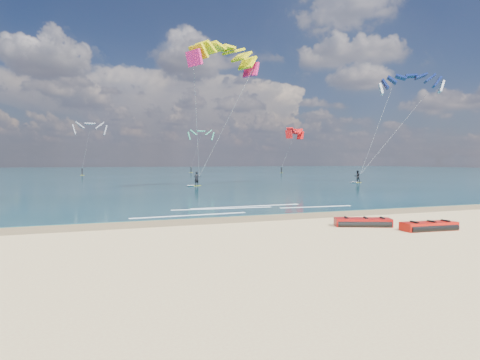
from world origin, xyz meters
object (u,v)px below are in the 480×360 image
object	(u,v)px
packed_kite_left	(429,230)
kitesurfer_main	(210,112)
packed_kite_mid	(363,226)
kitesurfer_far	(385,123)

from	to	relation	value
packed_kite_left	kitesurfer_main	xyz separation A→B (m)	(-0.10, 30.63, 8.18)
packed_kite_left	packed_kite_mid	size ratio (longest dim) A/B	0.98
packed_kite_left	kitesurfer_main	world-z (taller)	kitesurfer_main
kitesurfer_main	kitesurfer_far	size ratio (longest dim) A/B	1.03
packed_kite_mid	kitesurfer_far	size ratio (longest dim) A/B	0.17
packed_kite_mid	kitesurfer_far	xyz separation A→B (m)	(26.29, 30.21, 7.98)
packed_kite_mid	kitesurfer_far	bearing A→B (deg)	72.77
packed_kite_mid	packed_kite_left	bearing A→B (deg)	-21.97
kitesurfer_far	kitesurfer_main	bearing A→B (deg)	174.04
packed_kite_left	kitesurfer_far	xyz separation A→B (m)	(24.41, 32.13, 7.98)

